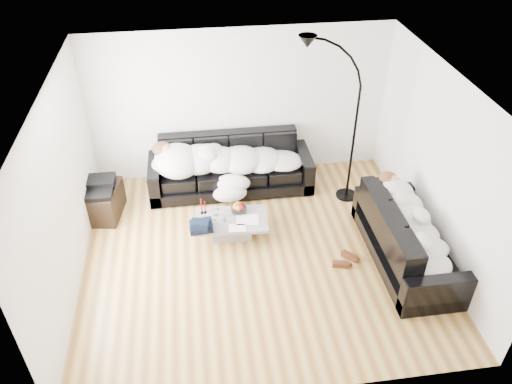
{
  "coord_description": "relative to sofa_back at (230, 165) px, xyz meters",
  "views": [
    {
      "loc": [
        -0.78,
        -5.31,
        5.02
      ],
      "look_at": [
        0.0,
        0.3,
        0.9
      ],
      "focal_mm": 35.0,
      "sensor_mm": 36.0,
      "label": 1
    }
  ],
  "objects": [
    {
      "name": "fruit_bowl",
      "position": [
        0.02,
        -1.09,
        -0.06
      ],
      "size": [
        0.29,
        0.29,
        0.14
      ],
      "primitive_type": "cylinder",
      "rotation": [
        0.0,
        0.0,
        -0.27
      ],
      "color": "white",
      "rests_on": "coffee_table"
    },
    {
      "name": "sofa_right",
      "position": [
        2.29,
        -2.11,
        -0.01
      ],
      "size": [
        0.92,
        2.14,
        0.87
      ],
      "primitive_type": "cube",
      "rotation": [
        0.0,
        0.0,
        1.57
      ],
      "color": "black",
      "rests_on": "ground"
    },
    {
      "name": "wall_back",
      "position": [
        0.23,
        0.52,
        0.85
      ],
      "size": [
        5.0,
        0.02,
        2.6
      ],
      "primitive_type": "cube",
      "color": "silver",
      "rests_on": "ground"
    },
    {
      "name": "wall_right",
      "position": [
        2.73,
        -1.73,
        0.85
      ],
      "size": [
        0.02,
        4.5,
        2.6
      ],
      "primitive_type": "cube",
      "color": "silver",
      "rests_on": "ground"
    },
    {
      "name": "wine_glass_c",
      "position": [
        -0.22,
        -1.29,
        -0.05
      ],
      "size": [
        0.08,
        0.08,
        0.17
      ],
      "primitive_type": "cylinder",
      "rotation": [
        0.0,
        0.0,
        -0.13
      ],
      "color": "white",
      "rests_on": "coffee_table"
    },
    {
      "name": "coffee_table",
      "position": [
        -0.12,
        -1.26,
        -0.29
      ],
      "size": [
        1.12,
        0.7,
        0.31
      ],
      "primitive_type": "cube",
      "rotation": [
        0.0,
        0.0,
        -0.07
      ],
      "color": "#939699",
      "rests_on": "ground"
    },
    {
      "name": "ground",
      "position": [
        0.23,
        -1.73,
        -0.45
      ],
      "size": [
        5.0,
        5.0,
        0.0
      ],
      "primitive_type": "plane",
      "color": "brown",
      "rests_on": "ground"
    },
    {
      "name": "floor_lamp",
      "position": [
        1.91,
        -0.52,
        0.77
      ],
      "size": [
        0.9,
        0.39,
        2.44
      ],
      "primitive_type": null,
      "rotation": [
        0.0,
        0.0,
        -0.04
      ],
      "color": "black",
      "rests_on": "ground"
    },
    {
      "name": "ceiling",
      "position": [
        0.23,
        -1.73,
        2.15
      ],
      "size": [
        5.0,
        5.0,
        0.0
      ],
      "primitive_type": "plane",
      "color": "white",
      "rests_on": "ground"
    },
    {
      "name": "shoes",
      "position": [
        1.42,
        -2.08,
        -0.4
      ],
      "size": [
        0.47,
        0.42,
        0.09
      ],
      "primitive_type": null,
      "rotation": [
        0.0,
        0.0,
        -0.45
      ],
      "color": "#472311",
      "rests_on": "ground"
    },
    {
      "name": "wine_glass_b",
      "position": [
        -0.37,
        -1.25,
        -0.05
      ],
      "size": [
        0.09,
        0.09,
        0.16
      ],
      "primitive_type": "cylinder",
      "rotation": [
        0.0,
        0.0,
        0.32
      ],
      "color": "white",
      "rests_on": "coffee_table"
    },
    {
      "name": "teal_cushion",
      "position": [
        2.23,
        -1.45,
        0.27
      ],
      "size": [
        0.42,
        0.38,
        0.2
      ],
      "primitive_type": "ellipsoid",
      "rotation": [
        0.0,
        0.0,
        0.24
      ],
      "color": "#094544",
      "rests_on": "sofa_right"
    },
    {
      "name": "candle_right",
      "position": [
        -0.49,
        -1.06,
        -0.02
      ],
      "size": [
        0.05,
        0.05,
        0.21
      ],
      "primitive_type": "cylinder",
      "rotation": [
        0.0,
        0.0,
        0.26
      ],
      "color": "maroon",
      "rests_on": "coffee_table"
    },
    {
      "name": "navy_jacket",
      "position": [
        -0.56,
        -1.48,
        0.04
      ],
      "size": [
        0.35,
        0.3,
        0.18
      ],
      "primitive_type": null,
      "rotation": [
        0.0,
        0.0,
        -0.01
      ],
      "color": "black",
      "rests_on": "coffee_table"
    },
    {
      "name": "sleeper_right",
      "position": [
        2.29,
        -2.11,
        0.2
      ],
      "size": [
        0.78,
        1.84,
        0.45
      ],
      "primitive_type": null,
      "rotation": [
        0.0,
        0.0,
        1.57
      ],
      "color": "silver",
      "rests_on": "sofa_right"
    },
    {
      "name": "sofa_back",
      "position": [
        0.0,
        0.0,
        0.0
      ],
      "size": [
        2.73,
        0.94,
        0.89
      ],
      "primitive_type": "cube",
      "color": "black",
      "rests_on": "ground"
    },
    {
      "name": "av_cabinet",
      "position": [
        -2.07,
        -0.47,
        -0.19
      ],
      "size": [
        0.61,
        0.8,
        0.5
      ],
      "primitive_type": "cube",
      "rotation": [
        0.0,
        0.0,
        -0.16
      ],
      "color": "black",
      "rests_on": "ground"
    },
    {
      "name": "stereo",
      "position": [
        -2.07,
        -0.47,
        0.12
      ],
      "size": [
        0.45,
        0.35,
        0.13
      ],
      "primitive_type": "cube",
      "rotation": [
        0.0,
        0.0,
        -0.02
      ],
      "color": "black",
      "rests_on": "av_cabinet"
    },
    {
      "name": "newspaper_a",
      "position": [
        0.12,
        -1.31,
        -0.12
      ],
      "size": [
        0.36,
        0.29,
        0.01
      ],
      "primitive_type": "cube",
      "rotation": [
        0.0,
        0.0,
        -0.1
      ],
      "color": "silver",
      "rests_on": "coffee_table"
    },
    {
      "name": "sleeper_back",
      "position": [
        -0.0,
        -0.05,
        0.21
      ],
      "size": [
        2.31,
        0.8,
        0.46
      ],
      "primitive_type": null,
      "color": "silver",
      "rests_on": "sofa_back"
    },
    {
      "name": "candle_left",
      "position": [
        -0.54,
        -1.06,
        0.0
      ],
      "size": [
        0.05,
        0.05,
        0.27
      ],
      "primitive_type": "cylinder",
      "rotation": [
        0.0,
        0.0,
        0.01
      ],
      "color": "maroon",
      "rests_on": "coffee_table"
    },
    {
      "name": "wall_left",
      "position": [
        -2.27,
        -1.73,
        0.85
      ],
      "size": [
        0.02,
        4.5,
        2.6
      ],
      "primitive_type": "cube",
      "color": "silver",
      "rests_on": "ground"
    },
    {
      "name": "wine_glass_a",
      "position": [
        -0.32,
        -1.15,
        -0.04
      ],
      "size": [
        0.08,
        0.08,
        0.18
      ],
      "primitive_type": "cylinder",
      "rotation": [
        0.0,
        0.0,
        0.04
      ],
      "color": "white",
      "rests_on": "coffee_table"
    },
    {
      "name": "newspaper_b",
      "position": [
        -0.05,
        -1.48,
        -0.12
      ],
      "size": [
        0.26,
        0.19,
        0.01
      ],
      "primitive_type": "cube",
      "rotation": [
        0.0,
        0.0,
        -0.07
      ],
      "color": "silver",
      "rests_on": "coffee_table"
    }
  ]
}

